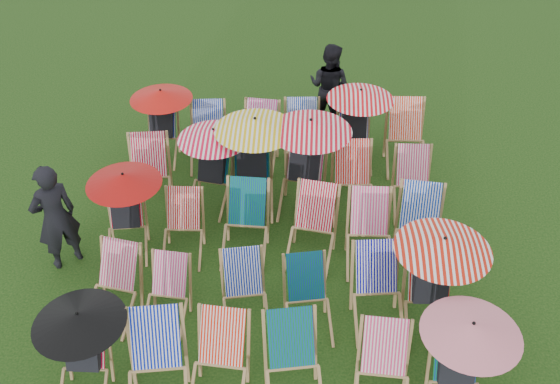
# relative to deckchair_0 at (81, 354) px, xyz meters

# --- Properties ---
(ground) EXTENTS (100.00, 100.00, 0.00)m
(ground) POSITION_rel_deckchair_0_xyz_m (1.98, 2.23, -0.62)
(ground) COLOR black
(ground) RESTS_ON ground
(deckchair_0) EXTENTS (0.99, 1.03, 1.17)m
(deckchair_0) POSITION_rel_deckchair_0_xyz_m (0.00, 0.00, 0.00)
(deckchair_0) COLOR #9C7948
(deckchair_0) RESTS_ON ground
(deckchair_1) EXTENTS (0.81, 1.03, 1.02)m
(deckchair_1) POSITION_rel_deckchair_0_xyz_m (0.82, -0.09, -0.11)
(deckchair_1) COLOR #9C7948
(deckchair_1) RESTS_ON ground
(deckchair_2) EXTENTS (0.71, 0.93, 0.95)m
(deckchair_2) POSITION_rel_deckchair_0_xyz_m (1.48, 0.02, -0.14)
(deckchair_2) COLOR #9C7948
(deckchair_2) RESTS_ON ground
(deckchair_3) EXTENTS (0.79, 0.99, 0.97)m
(deckchair_3) POSITION_rel_deckchair_0_xyz_m (2.30, 0.03, -0.13)
(deckchair_3) COLOR #9C7948
(deckchair_3) RESTS_ON ground
(deckchair_4) EXTENTS (0.66, 0.89, 0.92)m
(deckchair_4) POSITION_rel_deckchair_0_xyz_m (3.26, 0.01, -0.16)
(deckchair_4) COLOR #9C7948
(deckchair_4) RESTS_ON ground
(deckchair_5) EXTENTS (1.04, 1.08, 1.24)m
(deckchair_5) POSITION_rel_deckchair_0_xyz_m (4.05, 0.03, 0.03)
(deckchair_5) COLOR #9C7948
(deckchair_5) RESTS_ON ground
(deckchair_6) EXTENTS (0.75, 0.93, 0.90)m
(deckchair_6) POSITION_rel_deckchair_0_xyz_m (0.00, 1.12, -0.17)
(deckchair_6) COLOR #9C7948
(deckchair_6) RESTS_ON ground
(deckchair_7) EXTENTS (0.62, 0.80, 0.82)m
(deckchair_7) POSITION_rel_deckchair_0_xyz_m (0.69, 1.06, -0.21)
(deckchair_7) COLOR #9C7948
(deckchair_7) RESTS_ON ground
(deckchair_8) EXTENTS (0.72, 0.90, 0.88)m
(deckchair_8) POSITION_rel_deckchair_0_xyz_m (1.66, 1.10, -0.18)
(deckchair_8) COLOR #9C7948
(deckchair_8) RESTS_ON ground
(deckchair_9) EXTENTS (0.71, 0.89, 0.87)m
(deckchair_9) POSITION_rel_deckchair_0_xyz_m (2.44, 1.06, -0.18)
(deckchair_9) COLOR #9C7948
(deckchair_9) RESTS_ON ground
(deckchair_10) EXTENTS (0.73, 0.95, 0.97)m
(deckchair_10) POSITION_rel_deckchair_0_xyz_m (3.29, 1.18, -0.13)
(deckchair_10) COLOR #9C7948
(deckchair_10) RESTS_ON ground
(deckchair_11) EXTENTS (1.14, 1.19, 1.35)m
(deckchair_11) POSITION_rel_deckchair_0_xyz_m (3.92, 1.15, 0.09)
(deckchair_11) COLOR #9C7948
(deckchair_11) RESTS_ON ground
(deckchair_12) EXTENTS (1.02, 1.10, 1.21)m
(deckchair_12) POSITION_rel_deckchair_0_xyz_m (-0.11, 2.35, 0.02)
(deckchair_12) COLOR #9C7948
(deckchair_12) RESTS_ON ground
(deckchair_13) EXTENTS (0.59, 0.81, 0.87)m
(deckchair_13) POSITION_rel_deckchair_0_xyz_m (0.67, 2.28, -0.18)
(deckchair_13) COLOR #9C7948
(deckchair_13) RESTS_ON ground
(deckchair_14) EXTENTS (0.69, 0.93, 0.98)m
(deckchair_14) POSITION_rel_deckchair_0_xyz_m (1.54, 2.35, -0.13)
(deckchair_14) COLOR #9C7948
(deckchair_14) RESTS_ON ground
(deckchair_15) EXTENTS (0.80, 1.00, 0.98)m
(deckchair_15) POSITION_rel_deckchair_0_xyz_m (2.46, 2.32, -0.13)
(deckchair_15) COLOR #9C7948
(deckchair_15) RESTS_ON ground
(deckchair_16) EXTENTS (0.65, 0.90, 0.97)m
(deckchair_16) POSITION_rel_deckchair_0_xyz_m (3.24, 2.26, -0.14)
(deckchair_16) COLOR #9C7948
(deckchair_16) RESTS_ON ground
(deckchair_17) EXTENTS (0.77, 0.99, 1.00)m
(deckchair_17) POSITION_rel_deckchair_0_xyz_m (3.91, 2.35, -0.12)
(deckchair_17) COLOR #9C7948
(deckchair_17) RESTS_ON ground
(deckchair_18) EXTENTS (0.78, 1.00, 1.00)m
(deckchair_18) POSITION_rel_deckchair_0_xyz_m (-0.03, 3.38, -0.12)
(deckchair_18) COLOR #9C7948
(deckchair_18) RESTS_ON ground
(deckchair_19) EXTENTS (1.07, 1.14, 1.27)m
(deckchair_19) POSITION_rel_deckchair_0_xyz_m (0.92, 3.44, 0.05)
(deckchair_19) COLOR #9C7948
(deckchair_19) RESTS_ON ground
(deckchair_20) EXTENTS (1.21, 1.28, 1.44)m
(deckchair_20) POSITION_rel_deckchair_0_xyz_m (1.55, 3.47, 0.14)
(deckchair_20) COLOR #9C7948
(deckchair_20) RESTS_ON ground
(deckchair_21) EXTENTS (1.22, 1.29, 1.44)m
(deckchair_21) POSITION_rel_deckchair_0_xyz_m (2.34, 3.47, 0.14)
(deckchair_21) COLOR #9C7948
(deckchair_21) RESTS_ON ground
(deckchair_22) EXTENTS (0.71, 0.95, 0.99)m
(deckchair_22) POSITION_rel_deckchair_0_xyz_m (3.06, 3.37, -0.12)
(deckchair_22) COLOR #9C7948
(deckchair_22) RESTS_ON ground
(deckchair_23) EXTENTS (0.62, 0.86, 0.92)m
(deckchair_23) POSITION_rel_deckchair_0_xyz_m (3.97, 3.43, -0.16)
(deckchair_23) COLOR #9C7948
(deckchair_23) RESTS_ON ground
(deckchair_24) EXTENTS (1.02, 1.06, 1.21)m
(deckchair_24) POSITION_rel_deckchair_0_xyz_m (-0.09, 4.64, 0.02)
(deckchair_24) COLOR #9C7948
(deckchair_24) RESTS_ON ground
(deckchair_25) EXTENTS (0.71, 0.94, 0.96)m
(deckchair_25) POSITION_rel_deckchair_0_xyz_m (0.71, 4.51, -0.14)
(deckchair_25) COLOR #9C7948
(deckchair_25) RESTS_ON ground
(deckchair_26) EXTENTS (0.73, 0.95, 0.98)m
(deckchair_26) POSITION_rel_deckchair_0_xyz_m (1.55, 4.53, -0.13)
(deckchair_26) COLOR #9C7948
(deckchair_26) RESTS_ON ground
(deckchair_27) EXTENTS (0.70, 0.93, 0.97)m
(deckchair_27) POSITION_rel_deckchair_0_xyz_m (2.27, 4.64, -0.13)
(deckchair_27) COLOR #9C7948
(deckchair_27) RESTS_ON ground
(deckchair_28) EXTENTS (1.09, 1.14, 1.29)m
(deckchair_28) POSITION_rel_deckchair_0_xyz_m (3.15, 4.68, 0.06)
(deckchair_28) COLOR #9C7948
(deckchair_28) RESTS_ON ground
(deckchair_29) EXTENTS (0.71, 0.97, 1.03)m
(deckchair_29) POSITION_rel_deckchair_0_xyz_m (3.98, 4.61, -0.10)
(deckchair_29) COLOR #9C7948
(deckchair_29) RESTS_ON ground
(person_left) EXTENTS (0.70, 0.69, 1.63)m
(person_left) POSITION_rel_deckchair_0_xyz_m (-0.93, 1.99, 0.19)
(person_left) COLOR black
(person_left) RESTS_ON ground
(person_rear) EXTENTS (0.94, 0.86, 1.58)m
(person_rear) POSITION_rel_deckchair_0_xyz_m (2.71, 5.81, 0.17)
(person_rear) COLOR black
(person_rear) RESTS_ON ground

